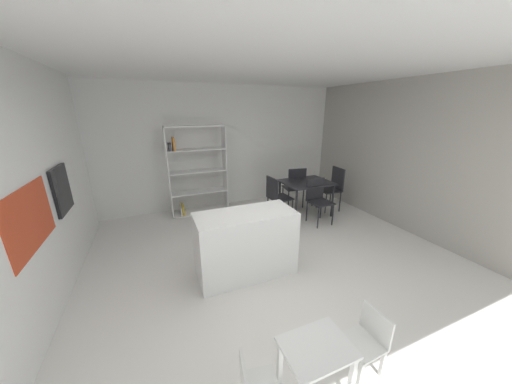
{
  "coord_description": "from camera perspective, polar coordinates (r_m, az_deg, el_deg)",
  "views": [
    {
      "loc": [
        -1.28,
        -2.75,
        2.22
      ],
      "look_at": [
        0.11,
        0.56,
        1.04
      ],
      "focal_mm": 17.43,
      "sensor_mm": 36.0,
      "label": 1
    }
  ],
  "objects": [
    {
      "name": "dining_chair_near",
      "position": [
        5.23,
        13.99,
        -1.13
      ],
      "size": [
        0.43,
        0.45,
        0.9
      ],
      "rotation": [
        0.0,
        0.0,
        0.03
      ],
      "color": "#232328",
      "rests_on": "ground_plane"
    },
    {
      "name": "ceiling_slab",
      "position": [
        3.09,
        2.43,
        29.31
      ],
      "size": [
        6.3,
        6.03,
        0.06
      ],
      "color": "white",
      "rests_on": "ground_plane"
    },
    {
      "name": "dining_chair_window_side",
      "position": [
        5.99,
        17.35,
        1.49
      ],
      "size": [
        0.47,
        0.47,
        0.99
      ],
      "rotation": [
        0.0,
        0.0,
        -1.65
      ],
      "color": "#232328",
      "rests_on": "ground_plane"
    },
    {
      "name": "back_partition",
      "position": [
        5.93,
        -10.21,
        9.9
      ],
      "size": [
        6.3,
        0.06,
        2.79
      ],
      "primitive_type": "cube",
      "color": "white",
      "rests_on": "ground_plane"
    },
    {
      "name": "right_partition_gray",
      "position": [
        5.25,
        34.95,
        5.87
      ],
      "size": [
        0.06,
        6.03,
        2.79
      ],
      "primitive_type": "cube",
      "color": "#B2ADA3",
      "rests_on": "ground_plane"
    },
    {
      "name": "kitchen_island",
      "position": [
        3.52,
        -2.36,
        -11.77
      ],
      "size": [
        1.35,
        0.61,
        0.92
      ],
      "primitive_type": "cube",
      "color": "white",
      "rests_on": "ground_plane"
    },
    {
      "name": "dining_chair_island_side",
      "position": [
        5.2,
        4.66,
        -0.57
      ],
      "size": [
        0.46,
        0.48,
        0.93
      ],
      "rotation": [
        0.0,
        0.0,
        1.64
      ],
      "color": "#232328",
      "rests_on": "ground_plane"
    },
    {
      "name": "cabinet_niche_splashback",
      "position": [
        3.26,
        -42.33,
        -4.6
      ],
      "size": [
        0.01,
        1.01,
        0.63
      ],
      "color": "#CC4223",
      "rests_on": "ground_plane"
    },
    {
      "name": "child_chair_right",
      "position": [
        2.7,
        24.08,
        -28.28
      ],
      "size": [
        0.33,
        0.33,
        0.59
      ],
      "rotation": [
        0.0,
        0.0,
        -1.53
      ],
      "color": "white",
      "rests_on": "ground_plane"
    },
    {
      "name": "open_bookshelf",
      "position": [
        5.57,
        -13.71,
        4.58
      ],
      "size": [
        1.24,
        0.35,
        1.93
      ],
      "color": "white",
      "rests_on": "ground_plane"
    },
    {
      "name": "dining_table",
      "position": [
        5.53,
        11.45,
        1.55
      ],
      "size": [
        1.03,
        0.83,
        0.75
      ],
      "color": "#232328",
      "rests_on": "ground_plane"
    },
    {
      "name": "built_in_oven",
      "position": [
        4.12,
        -38.12,
        0.46
      ],
      "size": [
        0.06,
        0.57,
        0.61
      ],
      "color": "black",
      "rests_on": "ground_plane"
    },
    {
      "name": "ground_plane",
      "position": [
        3.76,
        1.83,
        -18.02
      ],
      "size": [
        8.65,
        8.65,
        0.0
      ],
      "primitive_type": "plane",
      "color": "silver"
    },
    {
      "name": "dining_chair_far",
      "position": [
        5.9,
        8.95,
        1.69
      ],
      "size": [
        0.49,
        0.5,
        0.97
      ],
      "rotation": [
        0.0,
        0.0,
        3.0
      ],
      "color": "#232328",
      "rests_on": "ground_plane"
    },
    {
      "name": "child_table",
      "position": [
        2.39,
        13.65,
        -32.64
      ],
      "size": [
        0.54,
        0.41,
        0.48
      ],
      "color": "white",
      "rests_on": "ground_plane"
    }
  ]
}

